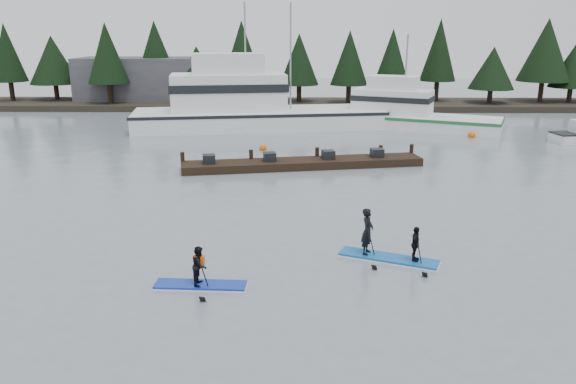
{
  "coord_description": "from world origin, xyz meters",
  "views": [
    {
      "loc": [
        0.39,
        -17.14,
        7.78
      ],
      "look_at": [
        0.0,
        6.0,
        1.1
      ],
      "focal_mm": 35.0,
      "sensor_mm": 36.0,
      "label": 1
    }
  ],
  "objects_px": {
    "fishing_boat_medium": "(407,121)",
    "paddleboard_solo": "(200,273)",
    "floating_dock": "(303,164)",
    "paddleboard_duo": "(387,244)",
    "fishing_boat_large": "(251,117)"
  },
  "relations": [
    {
      "from": "fishing_boat_large",
      "to": "fishing_boat_medium",
      "type": "height_order",
      "value": "fishing_boat_large"
    },
    {
      "from": "paddleboard_solo",
      "to": "paddleboard_duo",
      "type": "distance_m",
      "value": 6.6
    },
    {
      "from": "fishing_boat_large",
      "to": "paddleboard_solo",
      "type": "bearing_deg",
      "value": -97.38
    },
    {
      "from": "fishing_boat_large",
      "to": "floating_dock",
      "type": "relative_size",
      "value": 1.48
    },
    {
      "from": "paddleboard_duo",
      "to": "floating_dock",
      "type": "bearing_deg",
      "value": 123.57
    },
    {
      "from": "paddleboard_solo",
      "to": "fishing_boat_medium",
      "type": "bearing_deg",
      "value": 70.7
    },
    {
      "from": "fishing_boat_medium",
      "to": "paddleboard_duo",
      "type": "height_order",
      "value": "fishing_boat_medium"
    },
    {
      "from": "fishing_boat_medium",
      "to": "paddleboard_duo",
      "type": "xyz_separation_m",
      "value": [
        -5.88,
        -27.94,
        0.01
      ]
    },
    {
      "from": "fishing_boat_large",
      "to": "floating_dock",
      "type": "distance_m",
      "value": 14.59
    },
    {
      "from": "fishing_boat_large",
      "to": "paddleboard_solo",
      "type": "xyz_separation_m",
      "value": [
        0.78,
        -30.05,
        -0.38
      ]
    },
    {
      "from": "fishing_boat_large",
      "to": "floating_dock",
      "type": "xyz_separation_m",
      "value": [
        4.18,
        -13.96,
        -0.63
      ]
    },
    {
      "from": "fishing_boat_medium",
      "to": "paddleboard_solo",
      "type": "distance_m",
      "value": 32.55
    },
    {
      "from": "fishing_boat_medium",
      "to": "paddleboard_solo",
      "type": "xyz_separation_m",
      "value": [
        -12.07,
        -30.23,
        -0.11
      ]
    },
    {
      "from": "fishing_boat_medium",
      "to": "floating_dock",
      "type": "xyz_separation_m",
      "value": [
        -8.68,
        -14.14,
        -0.36
      ]
    },
    {
      "from": "fishing_boat_large",
      "to": "paddleboard_duo",
      "type": "relative_size",
      "value": 5.97
    }
  ]
}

